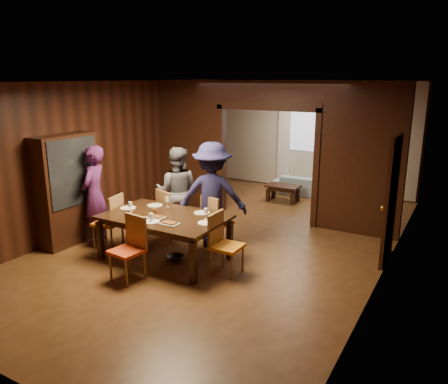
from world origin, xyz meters
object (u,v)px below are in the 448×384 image
Objects in this scene: chair_near at (127,249)px; hutch at (68,190)px; coffee_table at (283,193)px; chair_far_r at (218,221)px; chair_far_l at (173,214)px; person_grey at (177,192)px; person_purple at (95,195)px; person_navy at (212,195)px; chair_left at (108,221)px; chair_right at (227,245)px; dining_table at (165,237)px; sofa at (308,186)px.

hutch is at bearing 168.58° from chair_near.
chair_far_r is (0.13, -3.37, 0.28)m from coffee_table.
chair_far_l and chair_far_r have the same top height.
person_grey is 3.39m from coffee_table.
person_purple reaches higher than chair_far_r.
hutch is at bearing 1.99° from person_navy.
hutch reaches higher than chair_far_l.
chair_left and chair_far_r have the same top height.
coffee_table is 5.15m from hutch.
chair_left is 1.46m from chair_near.
coffee_table is (0.87, 3.21, -0.66)m from person_grey.
coffee_table is 5.20m from chair_near.
hutch reaches higher than chair_far_r.
chair_right is at bearing 141.98° from chair_far_r.
person_purple is 0.89× the size of dining_table.
person_navy is 1.95× the size of chair_right.
hutch is at bearing -173.17° from dining_table.
chair_far_l and chair_near have the same top height.
person_navy is at bearing 93.72° from person_purple.
chair_left is (-1.58, -4.35, 0.28)m from coffee_table.
chair_left and chair_near have the same top height.
sofa is at bearing -131.07° from person_grey.
person_purple is 1.86× the size of chair_far_l.
hutch is at bearing 54.03° from chair_far_l.
chair_right is (2.41, 0.08, 0.00)m from chair_left.
person_navy is at bearing -154.43° from chair_far_l.
sofa is at bearing 5.06° from chair_right.
hutch is at bearing -89.18° from chair_left.
person_purple is at bearing 89.57° from chair_right.
coffee_table is (-0.01, 3.36, -0.75)m from person_navy.
dining_table is (-0.70, -5.11, 0.13)m from sofa.
person_grey is 1.77× the size of chair_right.
dining_table is 2.09× the size of chair_near.
person_purple is 2.80m from chair_right.
chair_near is (0.49, -1.97, -0.37)m from person_grey.
chair_right reaches higher than sofa.
chair_left is at bearing 91.39° from chair_right.
sofa is 4.45m from chair_far_l.
chair_far_r is (-0.70, 0.91, 0.00)m from chair_right.
chair_far_l is at bearing -17.84° from person_navy.
person_purple is at bearing -113.32° from chair_left.
hutch is (-0.41, -0.24, 0.10)m from person_purple.
person_purple is 1.51m from person_grey.
chair_right is at bearing 68.72° from person_purple.
person_grey is 1.27m from dining_table.
person_grey is 1.00× the size of sofa.
chair_far_l is at bearing 62.90° from chair_right.
person_navy is 0.95m from chair_far_l.
person_grey is 1.77× the size of chair_near.
chair_far_r is (0.99, -0.16, -0.37)m from person_grey.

